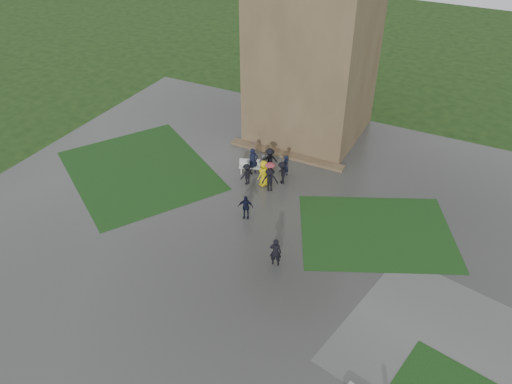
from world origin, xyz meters
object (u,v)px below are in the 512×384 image
at_px(pedestrian_mid, 246,207).
at_px(pedestrian_near, 276,252).
at_px(bench, 251,166).
at_px(tower, 316,18).

xyz_separation_m(pedestrian_mid, pedestrian_near, (3.44, -2.97, 0.08)).
height_order(bench, pedestrian_near, pedestrian_near).
bearing_deg(pedestrian_mid, pedestrian_near, -60.81).
relative_size(bench, pedestrian_mid, 1.10).
distance_m(tower, pedestrian_mid, 14.82).
bearing_deg(tower, pedestrian_near, -74.43).
bearing_deg(tower, pedestrian_mid, -86.19).
height_order(pedestrian_mid, pedestrian_near, pedestrian_near).
bearing_deg(bench, pedestrian_near, -76.59).
xyz_separation_m(tower, bench, (-1.26, -7.59, -8.47)).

